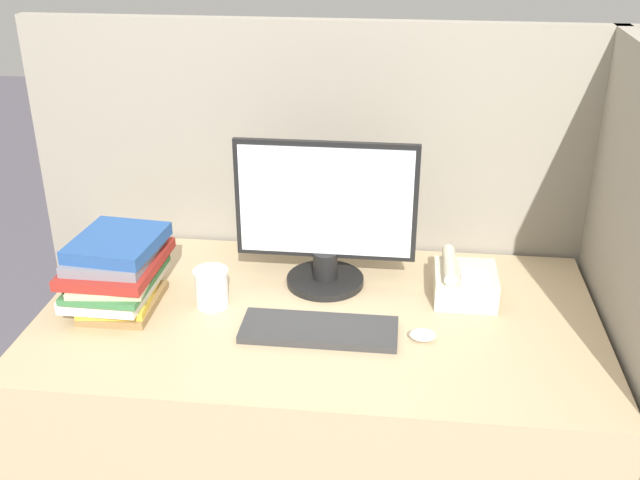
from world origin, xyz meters
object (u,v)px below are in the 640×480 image
mouse (423,335)px  keyboard (319,330)px  coffee_cup (212,288)px  book_stack (117,271)px  desk_telephone (464,283)px  monitor (325,221)px

mouse → keyboard: bearing=178.9°
coffee_cup → book_stack: size_ratio=0.34×
mouse → desk_telephone: (0.11, 0.23, 0.03)m
desk_telephone → mouse: bearing=-115.8°
keyboard → coffee_cup: bearing=160.5°
mouse → monitor: bearing=135.4°
keyboard → desk_telephone: 0.43m
book_stack → desk_telephone: bearing=8.7°
keyboard → mouse: mouse is taller
mouse → coffee_cup: coffee_cup is taller
book_stack → keyboard: bearing=-8.7°
monitor → book_stack: monitor is taller
keyboard → mouse: (0.26, -0.01, 0.01)m
monitor → book_stack: bearing=-161.4°
monitor → mouse: size_ratio=7.47×
keyboard → coffee_cup: size_ratio=3.73×
book_stack → monitor: bearing=18.6°
monitor → desk_telephone: 0.41m
mouse → coffee_cup: bearing=168.7°
monitor → mouse: monitor is taller
monitor → keyboard: monitor is taller
mouse → book_stack: 0.82m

